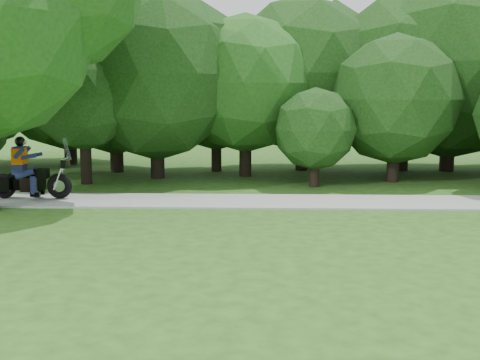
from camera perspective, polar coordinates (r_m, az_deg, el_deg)
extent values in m
plane|color=#2C4F16|center=(10.11, 20.25, -10.44)|extent=(100.00, 100.00, 0.00)
cube|color=#989893|center=(17.65, 12.22, -2.07)|extent=(60.00, 2.20, 0.06)
cylinder|color=black|center=(22.65, 0.51, 2.62)|extent=(0.46, 0.46, 1.80)
sphere|color=#205117|center=(22.53, 0.52, 9.14)|extent=(5.14, 5.14, 5.14)
cylinder|color=black|center=(27.50, -15.79, 3.32)|extent=(0.55, 0.55, 1.80)
sphere|color=#103611|center=(27.42, -16.06, 9.93)|extent=(6.98, 6.98, 6.98)
cylinder|color=black|center=(21.95, 14.31, 1.69)|extent=(0.43, 0.43, 1.43)
sphere|color=#103611|center=(21.82, 14.52, 7.43)|extent=(4.57, 4.57, 4.57)
cylinder|color=black|center=(25.60, 19.06, 2.82)|extent=(0.57, 0.57, 1.80)
sphere|color=#103611|center=(25.52, 19.42, 10.24)|extent=(7.42, 7.42, 7.42)
cylinder|color=black|center=(24.16, -2.25, 2.69)|extent=(0.41, 0.41, 1.56)
sphere|color=#103611|center=(24.04, -2.28, 7.73)|extent=(4.13, 4.13, 4.13)
cylinder|color=black|center=(22.39, -7.83, 2.39)|extent=(0.51, 0.51, 1.74)
sphere|color=#103611|center=(22.28, -7.98, 9.78)|extent=(6.19, 6.19, 6.19)
cylinder|color=black|center=(24.61, 5.90, 3.03)|extent=(0.51, 0.51, 1.80)
sphere|color=#103611|center=(24.51, 6.00, 9.90)|extent=(6.28, 6.28, 6.28)
cylinder|color=black|center=(25.18, 15.09, 2.91)|extent=(0.52, 0.52, 1.80)
sphere|color=#103611|center=(25.09, 15.36, 9.70)|extent=(6.41, 6.41, 6.41)
cylinder|color=black|center=(21.45, -14.41, 2.03)|extent=(0.39, 0.39, 1.80)
sphere|color=#103611|center=(21.33, -14.62, 7.66)|extent=(3.71, 3.71, 3.71)
cylinder|color=black|center=(20.35, 7.06, 0.83)|extent=(0.34, 0.34, 1.04)
sphere|color=#103611|center=(20.22, 7.13, 4.82)|extent=(2.77, 2.77, 2.77)
cylinder|color=black|center=(24.40, -11.62, 2.86)|extent=(0.52, 0.52, 1.80)
sphere|color=#103611|center=(24.30, -11.83, 9.87)|extent=(6.40, 6.40, 6.40)
torus|color=black|center=(18.96, -21.49, -0.52)|extent=(0.75, 0.22, 0.75)
torus|color=black|center=(18.38, -16.75, -0.55)|extent=(0.75, 0.22, 0.75)
cube|color=black|center=(18.72, -19.73, -0.37)|extent=(1.19, 0.27, 0.34)
cube|color=silver|center=(18.66, -19.26, -0.37)|extent=(0.52, 0.37, 0.43)
cube|color=black|center=(18.53, -18.54, 0.60)|extent=(0.56, 0.33, 0.28)
cube|color=black|center=(18.73, -20.15, 0.47)|extent=(0.56, 0.35, 0.11)
cylinder|color=silver|center=(18.32, -16.67, 0.60)|extent=(0.42, 0.05, 0.96)
cylinder|color=silver|center=(18.21, -16.19, 2.03)|extent=(0.05, 0.68, 0.04)
cube|color=black|center=(18.72, -21.63, -0.47)|extent=(0.45, 0.13, 0.36)
cube|color=black|center=(19.15, -21.08, -0.25)|extent=(0.45, 0.13, 0.36)
cube|color=navy|center=(18.71, -20.17, 0.92)|extent=(0.32, 0.41, 0.26)
cube|color=navy|center=(18.66, -20.17, 2.09)|extent=(0.28, 0.45, 0.60)
cube|color=#F46404|center=(18.66, -20.17, 2.16)|extent=(0.31, 0.49, 0.47)
sphere|color=black|center=(18.61, -20.15, 3.46)|extent=(0.30, 0.30, 0.30)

